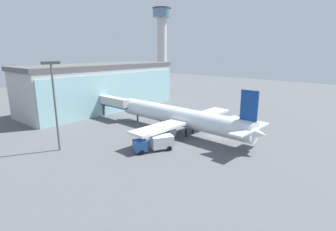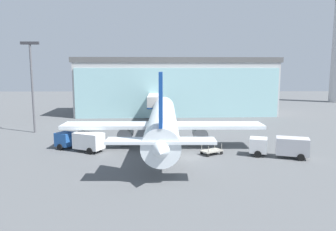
{
  "view_description": "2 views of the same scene",
  "coord_description": "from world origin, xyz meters",
  "px_view_note": "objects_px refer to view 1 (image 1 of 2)",
  "views": [
    {
      "loc": [
        -46.26,
        -28.52,
        17.67
      ],
      "look_at": [
        -5.37,
        8.72,
        4.08
      ],
      "focal_mm": 28.0,
      "sensor_mm": 36.0,
      "label": 1
    },
    {
      "loc": [
        -3.04,
        -41.39,
        11.52
      ],
      "look_at": [
        -2.36,
        7.13,
        4.43
      ],
      "focal_mm": 35.0,
      "sensor_mm": 36.0,
      "label": 2
    }
  ],
  "objects_px": {
    "airplane": "(182,117)",
    "safety_cone_nose": "(216,142)",
    "fuel_truck": "(243,119)",
    "catering_truck": "(155,143)",
    "safety_cone_wingtip": "(138,149)",
    "baggage_cart": "(219,129)",
    "jet_bridge": "(113,102)",
    "apron_light_mast": "(54,98)",
    "control_tower": "(162,40)"
  },
  "relations": [
    {
      "from": "airplane",
      "to": "safety_cone_nose",
      "type": "bearing_deg",
      "value": 176.26
    },
    {
      "from": "fuel_truck",
      "to": "safety_cone_nose",
      "type": "xyz_separation_m",
      "value": [
        -16.05,
        -2.45,
        -1.19
      ]
    },
    {
      "from": "catering_truck",
      "to": "safety_cone_wingtip",
      "type": "height_order",
      "value": "catering_truck"
    },
    {
      "from": "baggage_cart",
      "to": "safety_cone_wingtip",
      "type": "xyz_separation_m",
      "value": [
        -20.23,
        4.62,
        -0.23
      ]
    },
    {
      "from": "airplane",
      "to": "safety_cone_nose",
      "type": "distance_m",
      "value": 9.89
    },
    {
      "from": "jet_bridge",
      "to": "airplane",
      "type": "bearing_deg",
      "value": -174.75
    },
    {
      "from": "jet_bridge",
      "to": "safety_cone_nose",
      "type": "relative_size",
      "value": 21.76
    },
    {
      "from": "apron_light_mast",
      "to": "fuel_truck",
      "type": "distance_m",
      "value": 42.78
    },
    {
      "from": "jet_bridge",
      "to": "baggage_cart",
      "type": "distance_m",
      "value": 29.42
    },
    {
      "from": "catering_truck",
      "to": "safety_cone_wingtip",
      "type": "xyz_separation_m",
      "value": [
        -2.23,
        2.31,
        -1.19
      ]
    },
    {
      "from": "control_tower",
      "to": "safety_cone_wingtip",
      "type": "relative_size",
      "value": 70.97
    },
    {
      "from": "jet_bridge",
      "to": "catering_truck",
      "type": "relative_size",
      "value": 1.59
    },
    {
      "from": "safety_cone_wingtip",
      "to": "baggage_cart",
      "type": "bearing_deg",
      "value": -12.88
    },
    {
      "from": "airplane",
      "to": "safety_cone_nose",
      "type": "height_order",
      "value": "airplane"
    },
    {
      "from": "airplane",
      "to": "catering_truck",
      "type": "bearing_deg",
      "value": 105.73
    },
    {
      "from": "control_tower",
      "to": "airplane",
      "type": "bearing_deg",
      "value": -133.52
    },
    {
      "from": "airplane",
      "to": "catering_truck",
      "type": "distance_m",
      "value": 12.05
    },
    {
      "from": "control_tower",
      "to": "safety_cone_nose",
      "type": "distance_m",
      "value": 95.54
    },
    {
      "from": "apron_light_mast",
      "to": "safety_cone_wingtip",
      "type": "relative_size",
      "value": 29.11
    },
    {
      "from": "airplane",
      "to": "safety_cone_wingtip",
      "type": "distance_m",
      "value": 14.09
    },
    {
      "from": "apron_light_mast",
      "to": "baggage_cart",
      "type": "xyz_separation_m",
      "value": [
        29.6,
        -15.55,
        -9.19
      ]
    },
    {
      "from": "control_tower",
      "to": "fuel_truck",
      "type": "xyz_separation_m",
      "value": [
        -43.36,
        -68.67,
        -22.0
      ]
    },
    {
      "from": "fuel_truck",
      "to": "control_tower",
      "type": "bearing_deg",
      "value": -104.09
    },
    {
      "from": "airplane",
      "to": "safety_cone_wingtip",
      "type": "bearing_deg",
      "value": 93.87
    },
    {
      "from": "apron_light_mast",
      "to": "safety_cone_wingtip",
      "type": "distance_m",
      "value": 17.2
    },
    {
      "from": "control_tower",
      "to": "apron_light_mast",
      "type": "bearing_deg",
      "value": -147.7
    },
    {
      "from": "control_tower",
      "to": "baggage_cart",
      "type": "height_order",
      "value": "control_tower"
    },
    {
      "from": "baggage_cart",
      "to": "safety_cone_nose",
      "type": "distance_m",
      "value": 8.23
    },
    {
      "from": "fuel_truck",
      "to": "safety_cone_nose",
      "type": "relative_size",
      "value": 13.86
    },
    {
      "from": "control_tower",
      "to": "catering_truck",
      "type": "distance_m",
      "value": 98.1
    },
    {
      "from": "airplane",
      "to": "catering_truck",
      "type": "xyz_separation_m",
      "value": [
        -11.45,
        -3.1,
        -2.12
      ]
    },
    {
      "from": "control_tower",
      "to": "airplane",
      "type": "height_order",
      "value": "control_tower"
    },
    {
      "from": "baggage_cart",
      "to": "safety_cone_wingtip",
      "type": "distance_m",
      "value": 20.75
    },
    {
      "from": "jet_bridge",
      "to": "baggage_cart",
      "type": "xyz_separation_m",
      "value": [
        8.61,
        -27.86,
        -3.89
      ]
    },
    {
      "from": "airplane",
      "to": "catering_truck",
      "type": "relative_size",
      "value": 5.09
    },
    {
      "from": "apron_light_mast",
      "to": "baggage_cart",
      "type": "bearing_deg",
      "value": -27.72
    },
    {
      "from": "catering_truck",
      "to": "fuel_truck",
      "type": "height_order",
      "value": "same"
    },
    {
      "from": "catering_truck",
      "to": "fuel_truck",
      "type": "distance_m",
      "value": 27.06
    },
    {
      "from": "catering_truck",
      "to": "safety_cone_wingtip",
      "type": "bearing_deg",
      "value": -20.25
    },
    {
      "from": "apron_light_mast",
      "to": "baggage_cart",
      "type": "distance_m",
      "value": 34.67
    },
    {
      "from": "catering_truck",
      "to": "safety_cone_nose",
      "type": "relative_size",
      "value": 13.69
    },
    {
      "from": "apron_light_mast",
      "to": "safety_cone_nose",
      "type": "relative_size",
      "value": 29.11
    },
    {
      "from": "fuel_truck",
      "to": "apron_light_mast",
      "type": "bearing_deg",
      "value": -5.69
    },
    {
      "from": "apron_light_mast",
      "to": "airplane",
      "type": "height_order",
      "value": "apron_light_mast"
    },
    {
      "from": "airplane",
      "to": "baggage_cart",
      "type": "height_order",
      "value": "airplane"
    },
    {
      "from": "safety_cone_nose",
      "to": "safety_cone_wingtip",
      "type": "height_order",
      "value": "same"
    },
    {
      "from": "airplane",
      "to": "catering_truck",
      "type": "height_order",
      "value": "airplane"
    },
    {
      "from": "control_tower",
      "to": "catering_truck",
      "type": "height_order",
      "value": "control_tower"
    },
    {
      "from": "fuel_truck",
      "to": "safety_cone_wingtip",
      "type": "bearing_deg",
      "value": 6.38
    },
    {
      "from": "fuel_truck",
      "to": "safety_cone_wingtip",
      "type": "xyz_separation_m",
      "value": [
        -29.03,
        6.06,
        -1.19
      ]
    }
  ]
}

